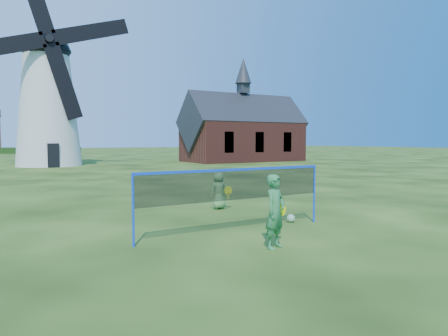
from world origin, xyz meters
name	(u,v)px	position (x,y,z in m)	size (l,w,h in m)	color
ground	(227,230)	(0.00, 0.00, 0.00)	(220.00, 220.00, 0.00)	black
windmill	(48,100)	(-0.58, 28.96, 5.63)	(12.98, 5.35, 16.81)	white
chapel	(243,132)	(18.12, 27.13, 3.02)	(12.68, 6.15, 10.72)	maroon
badminton_net	(236,186)	(0.02, -0.36, 1.14)	(5.05, 0.05, 1.55)	blue
player_girl	(275,212)	(-0.01, -1.93, 0.76)	(0.75, 0.56, 1.53)	#338045
player_boy	(219,191)	(1.33, 2.76, 0.59)	(0.67, 0.45, 1.19)	#5C9A4A
play_ball	(291,218)	(1.96, -0.08, 0.11)	(0.22, 0.22, 0.22)	green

